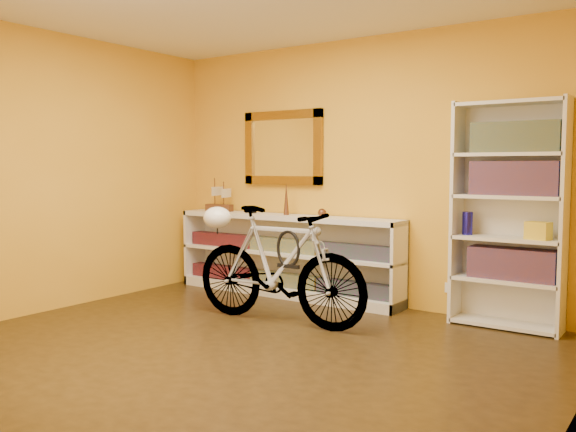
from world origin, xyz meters
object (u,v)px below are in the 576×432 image
Objects in this scene: bicycle at (278,265)px; helmet at (217,217)px; bookcase at (508,215)px; console_unit at (286,255)px.

bicycle is 6.56× the size of helmet.
bicycle is (-1.64, -0.98, -0.45)m from bookcase.
bookcase is at bearing 0.64° from console_unit.
bookcase reaches higher than bicycle.
helmet is at bearing -93.44° from console_unit.
bicycle is (0.60, -0.96, 0.08)m from console_unit.
bookcase reaches higher than console_unit.
bicycle is at bearing -58.13° from console_unit.
console_unit is 9.93× the size of helmet.
console_unit is at bearing -179.36° from bookcase.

